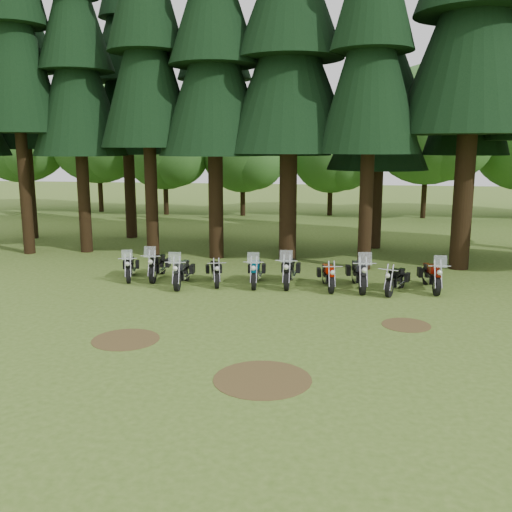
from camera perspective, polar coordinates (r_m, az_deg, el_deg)
The scene contains 31 objects.
ground at distance 16.76m, azimuth -0.65°, elevation -6.67°, with size 120.00×120.00×0.00m, color #45661F.
pine_front_2 at distance 28.84m, azimuth -17.65°, elevation 19.76°, with size 4.32×4.32×16.22m.
pine_front_3 at distance 27.35m, azimuth -11.02°, elevation 22.29°, with size 4.32×4.32×17.57m.
pine_front_4 at distance 26.25m, azimuth -4.26°, elevation 21.29°, with size 4.95×4.95×16.33m.
pine_front_5 at distance 25.78m, azimuth 3.41°, elevation 22.00°, with size 5.81×5.81×16.72m.
pine_front_6 at distance 24.26m, azimuth 11.62°, elevation 22.56°, with size 4.15×4.15×16.75m.
pine_back_0 at distance 34.23m, azimuth -22.73°, elevation 18.98°, with size 5.00×5.00×17.21m.
pine_back_1 at distance 32.71m, azimuth -13.03°, elevation 18.88°, with size 4.52×4.52×16.22m.
pine_back_2 at distance 31.31m, azimuth -4.19°, elevation 19.58°, with size 4.85×4.85×16.30m.
pine_back_3 at distance 29.20m, azimuth 3.26°, elevation 20.09°, with size 4.35×4.35×16.20m.
pine_back_4 at distance 29.16m, azimuth 12.34°, elevation 17.00°, with size 4.94×4.94×13.78m.
pine_back_5 at distance 29.43m, azimuth 20.85°, elevation 19.50°, with size 3.94×3.94×16.33m.
decid_0 at distance 47.96m, azimuth -22.32°, elevation 11.19°, with size 8.00×7.78×10.00m.
decid_1 at distance 45.54m, azimuth -15.27°, elevation 11.59°, with size 7.91×7.69×9.88m.
decid_2 at distance 42.60m, azimuth -8.84°, elevation 10.72°, with size 6.72×6.53×8.40m.
decid_3 at distance 41.54m, azimuth -1.03°, elevation 10.23°, with size 6.12×5.95×7.65m.
decid_4 at distance 42.06m, azimuth 7.87°, elevation 9.95°, with size 5.93×5.76×7.41m.
decid_5 at distance 41.81m, azimuth 17.36°, elevation 12.11°, with size 8.45×8.21×10.56m.
dirt_patch_0 at distance 15.74m, azimuth -12.90°, elevation -8.13°, with size 1.80×1.80×0.01m, color #4C3D1E.
dirt_patch_1 at distance 17.08m, azimuth 14.79°, elevation -6.68°, with size 1.40×1.40×0.01m, color #4C3D1E.
dirt_patch_2 at distance 12.90m, azimuth 0.65°, elevation -12.21°, with size 2.20×2.20×0.01m, color #4C3D1E.
motorcycle_0 at distance 22.52m, azimuth -12.50°, elevation -1.15°, with size 0.88×2.09×1.33m.
motorcycle_1 at distance 22.37m, azimuth -9.82°, elevation -1.01°, with size 0.54×2.33×1.46m.
motorcycle_2 at distance 21.10m, azimuth -7.44°, elevation -1.67°, with size 0.52×2.34×1.47m.
motorcycle_3 at distance 21.30m, azimuth -4.12°, elevation -1.66°, with size 0.76×1.99×0.83m.
motorcycle_4 at distance 21.08m, azimuth -0.04°, elevation -1.62°, with size 0.51×2.27×1.42m.
motorcycle_5 at distance 21.07m, azimuth 3.34°, elevation -1.56°, with size 0.45×2.40×1.52m.
motorcycle_6 at distance 20.73m, azimuth 7.21°, elevation -2.04°, with size 0.53×2.10×0.86m.
motorcycle_7 at distance 20.80m, azimuth 10.24°, elevation -1.85°, with size 0.66×2.49×1.56m.
motorcycle_8 at distance 20.59m, azimuth 13.79°, elevation -2.38°, with size 0.85×2.00×0.85m.
motorcycle_9 at distance 21.26m, azimuth 17.14°, elevation -1.97°, with size 0.54×2.34×1.47m.
Camera 1 is at (2.80, -15.72, 5.10)m, focal length 40.00 mm.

